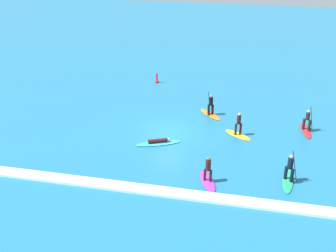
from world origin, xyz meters
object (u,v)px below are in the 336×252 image
object	(u,v)px
surfer_on_purple_board	(208,176)
surfer_on_yellow_board	(238,130)
surfer_on_orange_board	(211,110)
marker_buoy	(157,81)
surfer_on_green_board	(289,175)
surfer_on_red_board	(306,126)
surfer_on_teal_board	(159,142)

from	to	relation	value
surfer_on_purple_board	surfer_on_yellow_board	bearing A→B (deg)	-34.44
surfer_on_orange_board	marker_buoy	world-z (taller)	surfer_on_orange_board
surfer_on_green_board	surfer_on_red_board	size ratio (longest dim) A/B	1.03
surfer_on_teal_board	surfer_on_purple_board	xyz separation A→B (m)	(4.17, -4.26, 0.30)
surfer_on_orange_board	marker_buoy	xyz separation A→B (m)	(-6.34, 6.84, -0.28)
surfer_on_orange_board	marker_buoy	bearing A→B (deg)	-178.88
surfer_on_orange_board	surfer_on_green_board	size ratio (longest dim) A/B	0.83
surfer_on_purple_board	surfer_on_teal_board	bearing A→B (deg)	21.98
surfer_on_red_board	surfer_on_teal_board	bearing A→B (deg)	-73.82
surfer_on_orange_board	surfer_on_green_board	xyz separation A→B (m)	(6.01, -9.07, -0.00)
surfer_on_green_board	marker_buoy	distance (m)	20.14
surfer_on_yellow_board	marker_buoy	bearing A→B (deg)	167.11
surfer_on_yellow_board	surfer_on_green_board	distance (m)	6.70
surfer_on_teal_board	surfer_on_yellow_board	size ratio (longest dim) A/B	1.39
surfer_on_orange_board	marker_buoy	distance (m)	9.33
surfer_on_green_board	surfer_on_red_board	xyz separation A→B (m)	(1.68, 7.63, -0.07)
surfer_on_teal_board	surfer_on_orange_board	bearing A→B (deg)	38.72
surfer_on_teal_board	surfer_on_orange_board	distance (m)	6.72
surfer_on_purple_board	surfer_on_red_board	distance (m)	11.00
surfer_on_red_board	marker_buoy	world-z (taller)	surfer_on_red_board
surfer_on_orange_board	surfer_on_red_board	world-z (taller)	surfer_on_orange_board
surfer_on_purple_board	marker_buoy	world-z (taller)	surfer_on_purple_board
surfer_on_purple_board	surfer_on_green_board	xyz separation A→B (m)	(4.96, 1.14, 0.08)
surfer_on_teal_board	surfer_on_red_board	distance (m)	11.71
surfer_on_yellow_board	surfer_on_teal_board	bearing A→B (deg)	-119.18
surfer_on_teal_board	surfer_on_purple_board	distance (m)	5.97
surfer_on_orange_board	surfer_on_red_board	size ratio (longest dim) A/B	0.85
surfer_on_yellow_board	marker_buoy	distance (m)	13.51
surfer_on_purple_board	surfer_on_red_board	xyz separation A→B (m)	(6.63, 8.77, 0.01)
surfer_on_teal_board	surfer_on_yellow_board	xyz separation A→B (m)	(5.63, 2.59, 0.38)
marker_buoy	surfer_on_red_board	bearing A→B (deg)	-30.52
surfer_on_red_board	marker_buoy	xyz separation A→B (m)	(-14.03, 8.27, -0.21)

